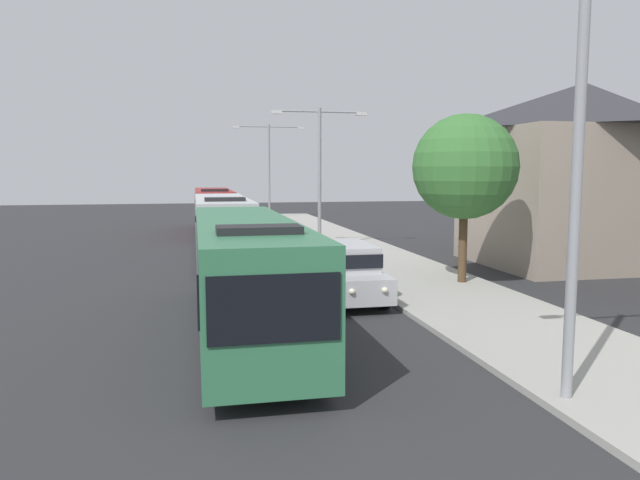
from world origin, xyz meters
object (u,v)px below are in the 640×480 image
at_px(bus_middle, 213,209).
at_px(streetlamp_near, 580,103).
at_px(streetlamp_far, 269,161).
at_px(white_suv, 347,270).
at_px(streetlamp_mid, 320,163).
at_px(bus_lead, 245,270).
at_px(roadside_tree, 465,167).
at_px(bus_second_in_line, 222,225).

bearing_deg(bus_middle, streetlamp_near, -80.86).
bearing_deg(bus_middle, streetlamp_far, 64.30).
bearing_deg(white_suv, bus_middle, 98.83).
bearing_deg(white_suv, streetlamp_near, -80.10).
bearing_deg(bus_middle, white_suv, -81.17).
relative_size(bus_middle, streetlamp_mid, 1.60).
bearing_deg(streetlamp_far, bus_middle, -115.70).
bearing_deg(streetlamp_near, bus_middle, 99.14).
relative_size(bus_lead, streetlamp_far, 1.43).
bearing_deg(roadside_tree, bus_second_in_line, 133.69).
height_order(white_suv, streetlamp_mid, streetlamp_mid).
bearing_deg(bus_second_in_line, white_suv, -70.64).
bearing_deg(roadside_tree, streetlamp_near, -105.94).
xyz_separation_m(bus_lead, streetlamp_near, (5.40, -6.35, 3.83)).
height_order(bus_second_in_line, streetlamp_far, streetlamp_far).
xyz_separation_m(white_suv, streetlamp_near, (1.70, -9.74, 4.49)).
height_order(bus_lead, roadside_tree, roadside_tree).
height_order(streetlamp_mid, streetlamp_far, streetlamp_far).
height_order(streetlamp_mid, roadside_tree, streetlamp_mid).
distance_m(bus_lead, roadside_tree, 10.30).
relative_size(bus_lead, roadside_tree, 1.90).
height_order(bus_second_in_line, bus_middle, same).
relative_size(streetlamp_mid, roadside_tree, 1.20).
bearing_deg(streetlamp_mid, white_suv, -97.66).
bearing_deg(white_suv, roadside_tree, 17.11).
height_order(bus_middle, streetlamp_near, streetlamp_near).
xyz_separation_m(bus_middle, white_suv, (3.70, -23.80, -0.66)).
bearing_deg(white_suv, streetlamp_mid, 82.34).
relative_size(bus_second_in_line, streetlamp_near, 1.31).
distance_m(bus_lead, bus_middle, 27.19).
distance_m(bus_second_in_line, streetlamp_far, 25.34).
bearing_deg(bus_second_in_line, streetlamp_far, 77.57).
xyz_separation_m(streetlamp_near, streetlamp_far, (0.00, 44.75, -0.19)).
distance_m(white_suv, streetlamp_far, 35.32).
bearing_deg(bus_lead, roadside_tree, 29.67).
relative_size(bus_middle, streetlamp_far, 1.44).
bearing_deg(streetlamp_far, streetlamp_mid, -90.00).
height_order(bus_second_in_line, roadside_tree, roadside_tree).
distance_m(bus_lead, streetlamp_mid, 17.20).
height_order(bus_second_in_line, streetlamp_mid, streetlamp_mid).
relative_size(bus_lead, white_suv, 2.40).
height_order(bus_lead, bus_middle, same).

